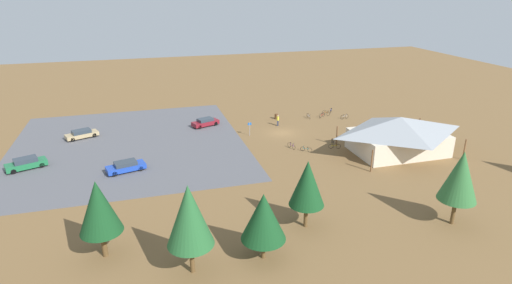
{
  "coord_description": "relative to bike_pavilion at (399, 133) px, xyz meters",
  "views": [
    {
      "loc": [
        21.29,
        58.86,
        21.94
      ],
      "look_at": [
        6.01,
        5.83,
        1.2
      ],
      "focal_mm": 29.46,
      "sensor_mm": 36.0,
      "label": 1
    }
  ],
  "objects": [
    {
      "name": "bicycle_white_yard_front",
      "position": [
        5.71,
        -18.14,
        -2.44
      ],
      "size": [
        0.48,
        1.76,
        0.8
      ],
      "color": "black",
      "rests_on": "ground"
    },
    {
      "name": "car_blue_front_row",
      "position": [
        36.32,
        -3.66,
        -2.1
      ],
      "size": [
        5.01,
        2.99,
        1.31
      ],
      "color": "#1E42B2",
      "rests_on": "parking_lot_asphalt"
    },
    {
      "name": "car_green_back_corner",
      "position": [
        48.45,
        -7.96,
        -2.04
      ],
      "size": [
        5.07,
        3.38,
        1.46
      ],
      "color": "#1E6B3D",
      "rests_on": "parking_lot_asphalt"
    },
    {
      "name": "bicycle_purple_lone_east",
      "position": [
        13.65,
        -5.41,
        -2.43
      ],
      "size": [
        0.66,
        1.64,
        0.86
      ],
      "color": "black",
      "rests_on": "ground"
    },
    {
      "name": "pine_midwest",
      "position": [
        19.63,
        14.33,
        1.79
      ],
      "size": [
        3.38,
        3.38,
        6.87
      ],
      "color": "brown",
      "rests_on": "ground"
    },
    {
      "name": "bike_pavilion",
      "position": [
        0.0,
        0.0,
        0.0
      ],
      "size": [
        14.14,
        9.95,
        5.12
      ],
      "color": "beige",
      "rests_on": "ground"
    },
    {
      "name": "trash_bin",
      "position": [
        11.25,
        -19.29,
        -2.36
      ],
      "size": [
        0.6,
        0.6,
        0.9
      ],
      "primitive_type": "cylinder",
      "color": "brown",
      "rests_on": "ground"
    },
    {
      "name": "bicycle_orange_yard_center",
      "position": [
        1.96,
        -19.01,
        -2.43
      ],
      "size": [
        0.81,
        1.57,
        0.83
      ],
      "color": "black",
      "rests_on": "ground"
    },
    {
      "name": "bicycle_blue_yard_left",
      "position": [
        0.31,
        -20.37,
        -2.45
      ],
      "size": [
        1.03,
        1.44,
        0.82
      ],
      "color": "black",
      "rests_on": "ground"
    },
    {
      "name": "bicycle_teal_trailside",
      "position": [
        12.09,
        -3.69,
        -2.46
      ],
      "size": [
        1.31,
        1.19,
        0.74
      ],
      "color": "black",
      "rests_on": "ground"
    },
    {
      "name": "pine_center",
      "position": [
        38.01,
        13.95,
        1.95
      ],
      "size": [
        3.59,
        3.59,
        7.12
      ],
      "color": "brown",
      "rests_on": "ground"
    },
    {
      "name": "parking_lot_asphalt",
      "position": [
        36.0,
        -13.47,
        -2.78
      ],
      "size": [
        32.73,
        35.07,
        0.05
      ],
      "primitive_type": "cube",
      "color": "#56565B",
      "rests_on": "ground"
    },
    {
      "name": "car_maroon_second_row",
      "position": [
        23.78,
        -18.68,
        -2.09
      ],
      "size": [
        4.73,
        3.16,
        1.33
      ],
      "color": "maroon",
      "rests_on": "parking_lot_asphalt"
    },
    {
      "name": "pine_far_west",
      "position": [
        31.08,
        18.17,
        2.42
      ],
      "size": [
        3.77,
        3.77,
        7.84
      ],
      "color": "brown",
      "rests_on": "ground"
    },
    {
      "name": "car_tan_end_stall",
      "position": [
        42.79,
        -18.17,
        -2.11
      ],
      "size": [
        5.01,
        3.4,
        1.29
      ],
      "color": "tan",
      "rests_on": "parking_lot_asphalt"
    },
    {
      "name": "visitor_at_bikes",
      "position": [
        12.21,
        -15.68,
        -1.85
      ],
      "size": [
        0.36,
        0.39,
        1.83
      ],
      "color": "#2D3347",
      "rests_on": "ground"
    },
    {
      "name": "bicycle_red_by_bin",
      "position": [
        3.21,
        -17.94,
        -2.42
      ],
      "size": [
        1.45,
        1.0,
        0.88
      ],
      "color": "black",
      "rests_on": "ground"
    },
    {
      "name": "bicycle_black_edge_north",
      "position": [
        7.26,
        -5.26,
        -2.45
      ],
      "size": [
        0.55,
        1.69,
        0.8
      ],
      "color": "black",
      "rests_on": "ground"
    },
    {
      "name": "lot_sign",
      "position": [
        17.96,
        -12.28,
        -1.4
      ],
      "size": [
        0.56,
        0.08,
        2.2
      ],
      "color": "#99999E",
      "rests_on": "ground"
    },
    {
      "name": "bicycle_silver_near_sign",
      "position": [
        -0.21,
        -16.08,
        -2.42
      ],
      "size": [
        1.68,
        0.5,
        0.88
      ],
      "color": "black",
      "rests_on": "ground"
    },
    {
      "name": "pine_east",
      "position": [
        25.02,
        17.98,
        1.2
      ],
      "size": [
        3.82,
        3.82,
        6.11
      ],
      "color": "brown",
      "rests_on": "ground"
    },
    {
      "name": "bicycle_yellow_front_row",
      "position": [
        7.77,
        -3.62,
        -2.44
      ],
      "size": [
        1.7,
        0.59,
        0.85
      ],
      "color": "black",
      "rests_on": "ground"
    },
    {
      "name": "ground",
      "position": [
        12.68,
        -12.04,
        -2.81
      ],
      "size": [
        160.0,
        160.0,
        0.0
      ],
      "primitive_type": "plane",
      "color": "brown",
      "rests_on": "ground"
    },
    {
      "name": "pine_west",
      "position": [
        5.66,
        17.83,
        2.29
      ],
      "size": [
        3.6,
        3.6,
        7.61
      ],
      "color": "brown",
      "rests_on": "ground"
    }
  ]
}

